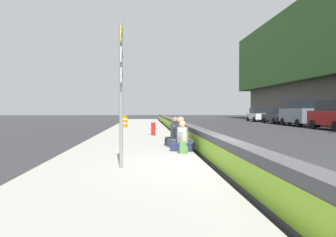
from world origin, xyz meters
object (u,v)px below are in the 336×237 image
(seated_person_foreground, at_px, (182,141))
(backpack, at_px, (183,148))
(route_sign_post, at_px, (121,84))
(construction_barrel, at_px, (124,121))
(seated_person_middle, at_px, (181,138))
(parked_car_fourth, at_px, (336,115))
(fire_hydrant, at_px, (153,127))
(parked_car_midline, at_px, (300,112))
(parked_car_far, at_px, (277,116))
(seated_person_rear, at_px, (175,136))
(parked_car_farther, at_px, (258,115))

(seated_person_foreground, height_order, backpack, seated_person_foreground)
(route_sign_post, relative_size, construction_barrel, 3.79)
(seated_person_middle, bearing_deg, construction_barrel, 12.23)
(backpack, bearing_deg, parked_car_fourth, -44.80)
(fire_hydrant, height_order, seated_person_middle, seated_person_middle)
(construction_barrel, bearing_deg, parked_car_midline, -77.96)
(route_sign_post, bearing_deg, parked_car_far, -28.90)
(seated_person_middle, distance_m, backpack, 1.71)
(route_sign_post, xyz_separation_m, seated_person_foreground, (3.32, -1.90, -1.76))
(seated_person_middle, relative_size, parked_car_midline, 0.23)
(seated_person_middle, relative_size, backpack, 2.94)
(seated_person_middle, bearing_deg, seated_person_rear, 7.69)
(seated_person_foreground, relative_size, parked_car_farther, 0.23)
(fire_hydrant, bearing_deg, seated_person_rear, -171.07)
(parked_car_fourth, xyz_separation_m, parked_car_farther, (17.60, -0.09, -0.32))
(parked_car_midline, relative_size, parked_car_far, 1.14)
(construction_barrel, bearing_deg, parked_car_far, -60.95)
(construction_barrel, xyz_separation_m, parked_car_far, (8.95, -16.10, 0.24))
(backpack, bearing_deg, parked_car_far, -28.14)
(parked_car_midline, bearing_deg, backpack, 145.46)
(construction_barrel, xyz_separation_m, parked_car_fourth, (-2.52, -16.01, 0.56))
(route_sign_post, xyz_separation_m, parked_car_midline, (21.68, -14.99, -0.88))
(backpack, height_order, parked_car_fourth, parked_car_fourth)
(parked_car_midline, xyz_separation_m, parked_car_farther, (11.64, -0.01, -0.49))
(seated_person_foreground, relative_size, backpack, 2.64)
(seated_person_middle, xyz_separation_m, parked_car_far, (22.94, -13.07, 0.36))
(seated_person_foreground, relative_size, parked_car_midline, 0.21)
(seated_person_middle, bearing_deg, seated_person_foreground, 177.80)
(backpack, height_order, parked_car_far, parked_car_far)
(seated_person_foreground, distance_m, seated_person_middle, 0.93)
(fire_hydrant, bearing_deg, parked_car_midline, -50.53)
(route_sign_post, height_order, fire_hydrant, route_sign_post)
(construction_barrel, bearing_deg, backpack, -169.43)
(fire_hydrant, height_order, parked_car_farther, parked_car_farther)
(construction_barrel, xyz_separation_m, parked_car_midline, (3.43, -16.09, 0.73))
(route_sign_post, distance_m, backpack, 3.67)
(parked_car_midline, bearing_deg, seated_person_foreground, 144.50)
(parked_car_far, distance_m, parked_car_farther, 6.13)
(backpack, relative_size, construction_barrel, 0.42)
(parked_car_midline, bearing_deg, parked_car_fourth, 179.22)
(construction_barrel, distance_m, parked_car_farther, 22.06)
(route_sign_post, height_order, seated_person_middle, route_sign_post)
(parked_car_farther, bearing_deg, seated_person_foreground, 156.40)
(seated_person_middle, bearing_deg, backpack, 176.42)
(fire_hydrant, bearing_deg, parked_car_fourth, -68.22)
(fire_hydrant, distance_m, construction_barrel, 8.34)
(construction_barrel, bearing_deg, parked_car_farther, -46.89)
(parked_car_far, bearing_deg, parked_car_farther, 0.02)
(fire_hydrant, bearing_deg, backpack, -173.97)
(route_sign_post, distance_m, construction_barrel, 18.35)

